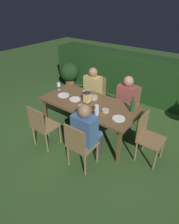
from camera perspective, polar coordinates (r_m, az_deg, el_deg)
The scene contains 25 objects.
ground_plane at distance 4.10m, azimuth 0.00°, elevation -6.08°, with size 16.00×16.00×0.00m, color #385B28.
dining_table at distance 3.73m, azimuth 0.00°, elevation 2.20°, with size 1.96×0.92×0.73m.
chair_side_left_b at distance 3.06m, azimuth -2.97°, elevation -9.68°, with size 0.42×0.40×0.87m.
person_in_blue at distance 3.09m, azimuth -0.74°, elevation -5.65°, with size 0.38×0.47×1.15m.
chair_side_left_a at distance 3.58m, azimuth -14.00°, elevation -3.83°, with size 0.42×0.40×0.87m.
chair_side_right_b at distance 4.28m, azimuth 11.68°, elevation 2.67°, with size 0.42×0.40×0.87m.
person_in_rust at distance 4.05m, azimuth 10.66°, elevation 3.50°, with size 0.38×0.47×1.15m.
chair_head_far at distance 3.37m, azimuth 17.12°, elevation -6.88°, with size 0.40×0.42×0.87m.
chair_side_right_a at distance 4.66m, azimuth 1.94°, elevation 5.85°, with size 0.42×0.40×0.87m.
person_in_mustard at distance 4.45m, azimuth 0.52°, elevation 6.74°, with size 0.38×0.47×1.15m.
lantern_centerpiece at distance 3.63m, azimuth -0.72°, elevation 4.85°, with size 0.15×0.15×0.27m.
green_bottle_on_table at distance 3.45m, azimuth 12.72°, elevation 1.79°, with size 0.07×0.07×0.29m.
wine_glass_a at distance 4.24m, azimuth -9.27°, elevation 8.06°, with size 0.08×0.08×0.17m.
wine_glass_b at distance 3.29m, azimuth 2.18°, elevation 1.28°, with size 0.08×0.08×0.17m.
wine_glass_c at distance 3.27m, azimuth -1.55°, elevation 1.06°, with size 0.08×0.08×0.17m.
wine_glass_d at distance 3.15m, azimuth 2.14°, elevation -0.29°, with size 0.08×0.08×0.17m.
plate_a at distance 3.24m, azimuth 8.77°, elevation -1.96°, with size 0.22×0.22×0.01m, color white.
plate_b at distance 3.82m, azimuth -4.42°, elevation 3.89°, with size 0.22×0.22×0.01m, color white.
plate_c at distance 4.01m, azimuth -7.84°, elevation 5.05°, with size 0.24×0.24×0.01m, color white.
bowl_olives at distance 3.50m, azimuth -2.29°, elevation 1.56°, with size 0.15×0.15×0.06m.
bowl_bread at distance 3.40m, azimuth 4.79°, elevation 0.42°, with size 0.14×0.14×0.05m.
bowl_salad at distance 4.05m, azimuth -1.03°, elevation 6.00°, with size 0.16×0.16×0.06m.
bowl_dip at distance 3.83m, azimuth 1.30°, elevation 4.41°, with size 0.16×0.16×0.06m.
hedge_backdrop at distance 5.58m, azimuth 14.23°, elevation 10.28°, with size 5.39×0.77×1.14m, color #1E4219.
potted_plant_by_hedge at distance 6.00m, azimuth -6.08°, elevation 11.69°, with size 0.60×0.60×0.82m.
Camera 1 is at (1.95, -2.61, 2.50)m, focal length 30.33 mm.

